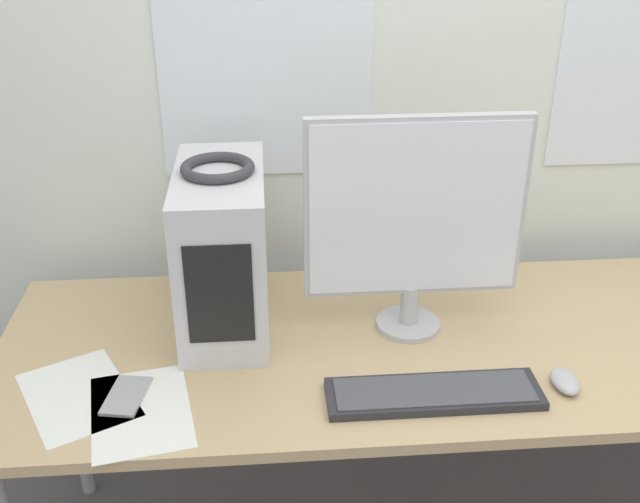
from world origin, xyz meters
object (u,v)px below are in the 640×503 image
at_px(mouse, 565,381).
at_px(pc_tower, 223,250).
at_px(cell_phone, 126,396).
at_px(keyboard, 434,394).
at_px(monitor_main, 415,217).
at_px(headphones, 218,168).

bearing_deg(mouse, pc_tower, 156.01).
distance_m(pc_tower, cell_phone, 0.42).
relative_size(keyboard, mouse, 4.84).
height_order(monitor_main, keyboard, monitor_main).
bearing_deg(cell_phone, headphones, 65.01).
bearing_deg(mouse, headphones, 155.96).
bearing_deg(pc_tower, monitor_main, -8.36).
bearing_deg(headphones, keyboard, -37.53).
xyz_separation_m(pc_tower, cell_phone, (-0.22, -0.30, -0.20)).
distance_m(keyboard, mouse, 0.31).
height_order(pc_tower, headphones, headphones).
bearing_deg(mouse, monitor_main, 138.21).
bearing_deg(headphones, pc_tower, -90.00).
distance_m(pc_tower, monitor_main, 0.48).
bearing_deg(pc_tower, mouse, -23.99).
xyz_separation_m(keyboard, mouse, (0.31, 0.01, 0.00)).
xyz_separation_m(pc_tower, mouse, (0.77, -0.34, -0.19)).
bearing_deg(headphones, monitor_main, -8.46).
bearing_deg(cell_phone, monitor_main, 29.42).
bearing_deg(monitor_main, keyboard, -89.33).
xyz_separation_m(headphones, mouse, (0.77, -0.34, -0.41)).
xyz_separation_m(pc_tower, keyboard, (0.47, -0.36, -0.20)).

